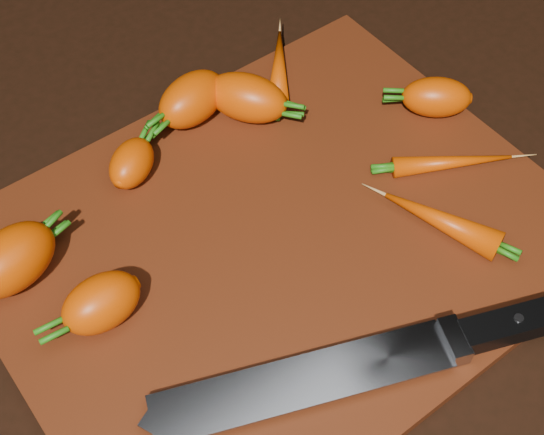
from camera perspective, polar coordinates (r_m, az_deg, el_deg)
ground at (r=0.69m, az=0.50°, el=-2.27°), size 2.00×2.00×0.01m
cutting_board at (r=0.68m, az=0.51°, el=-1.75°), size 0.50×0.40×0.01m
carrot_0 at (r=0.67m, az=-18.98°, el=-3.02°), size 0.09×0.07×0.05m
carrot_1 at (r=0.63m, az=-12.73°, el=-6.28°), size 0.07×0.05×0.05m
carrot_2 at (r=0.76m, az=-1.92°, el=9.01°), size 0.09×0.10×0.05m
carrot_3 at (r=0.76m, az=-6.04°, el=8.85°), size 0.09×0.06×0.05m
carrot_4 at (r=0.72m, az=-10.52°, el=4.05°), size 0.07×0.06×0.04m
carrot_5 at (r=0.78m, az=12.28°, el=8.85°), size 0.08×0.08×0.04m
carrot_6 at (r=0.81m, az=0.53°, el=11.43°), size 0.08×0.10×0.02m
carrot_7 at (r=0.74m, az=13.45°, el=4.08°), size 0.11×0.08×0.02m
carrot_8 at (r=0.69m, az=12.60°, el=-0.21°), size 0.07×0.11×0.03m
knife at (r=0.60m, az=4.53°, el=-11.63°), size 0.37×0.17×0.02m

